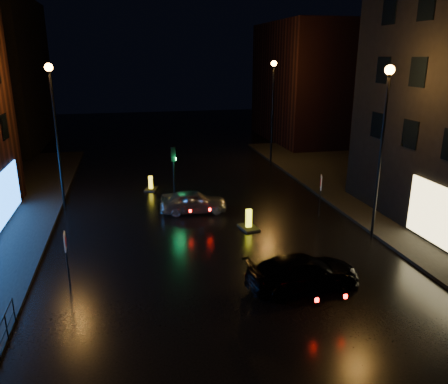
{
  "coord_description": "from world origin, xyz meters",
  "views": [
    {
      "loc": [
        -3.84,
        -12.14,
        8.78
      ],
      "look_at": [
        0.3,
        6.43,
        2.8
      ],
      "focal_mm": 35.0,
      "sensor_mm": 36.0,
      "label": 1
    }
  ],
  "objects_px": {
    "silver_hatchback": "(194,202)",
    "road_sign_right": "(321,186)",
    "bollard_near": "(249,224)",
    "bollard_far": "(151,187)",
    "road_sign_left": "(66,246)",
    "traffic_signal": "(175,193)",
    "dark_sedan": "(303,272)"
  },
  "relations": [
    {
      "from": "traffic_signal",
      "to": "silver_hatchback",
      "type": "bearing_deg",
      "value": -70.08
    },
    {
      "from": "road_sign_left",
      "to": "road_sign_right",
      "type": "distance_m",
      "value": 13.91
    },
    {
      "from": "bollard_far",
      "to": "road_sign_right",
      "type": "distance_m",
      "value": 11.7
    },
    {
      "from": "bollard_far",
      "to": "bollard_near",
      "type": "bearing_deg",
      "value": -44.25
    },
    {
      "from": "dark_sedan",
      "to": "road_sign_left",
      "type": "height_order",
      "value": "road_sign_left"
    },
    {
      "from": "traffic_signal",
      "to": "bollard_far",
      "type": "relative_size",
      "value": 2.72
    },
    {
      "from": "traffic_signal",
      "to": "silver_hatchback",
      "type": "xyz_separation_m",
      "value": [
        0.85,
        -2.34,
        0.16
      ]
    },
    {
      "from": "traffic_signal",
      "to": "silver_hatchback",
      "type": "height_order",
      "value": "traffic_signal"
    },
    {
      "from": "bollard_near",
      "to": "traffic_signal",
      "type": "bearing_deg",
      "value": 111.67
    },
    {
      "from": "silver_hatchback",
      "to": "dark_sedan",
      "type": "bearing_deg",
      "value": -159.84
    },
    {
      "from": "silver_hatchback",
      "to": "bollard_far",
      "type": "bearing_deg",
      "value": 26.61
    },
    {
      "from": "traffic_signal",
      "to": "dark_sedan",
      "type": "xyz_separation_m",
      "value": [
        3.72,
        -11.84,
        0.16
      ]
    },
    {
      "from": "silver_hatchback",
      "to": "bollard_near",
      "type": "relative_size",
      "value": 2.87
    },
    {
      "from": "traffic_signal",
      "to": "bollard_far",
      "type": "distance_m",
      "value": 3.03
    },
    {
      "from": "dark_sedan",
      "to": "bollard_far",
      "type": "distance_m",
      "value": 15.4
    },
    {
      "from": "silver_hatchback",
      "to": "bollard_far",
      "type": "xyz_separation_m",
      "value": [
        -2.17,
        5.05,
        -0.45
      ]
    },
    {
      "from": "silver_hatchback",
      "to": "road_sign_right",
      "type": "distance_m",
      "value": 7.3
    },
    {
      "from": "silver_hatchback",
      "to": "road_sign_left",
      "type": "bearing_deg",
      "value": 142.82
    },
    {
      "from": "traffic_signal",
      "to": "road_sign_right",
      "type": "distance_m",
      "value": 9.05
    },
    {
      "from": "dark_sedan",
      "to": "road_sign_left",
      "type": "bearing_deg",
      "value": 70.57
    },
    {
      "from": "traffic_signal",
      "to": "bollard_near",
      "type": "xyz_separation_m",
      "value": [
        3.3,
        -5.45,
        -0.27
      ]
    },
    {
      "from": "bollard_near",
      "to": "bollard_far",
      "type": "height_order",
      "value": "bollard_near"
    },
    {
      "from": "bollard_near",
      "to": "road_sign_right",
      "type": "distance_m",
      "value": 4.75
    },
    {
      "from": "traffic_signal",
      "to": "bollard_near",
      "type": "bearing_deg",
      "value": -58.81
    },
    {
      "from": "silver_hatchback",
      "to": "road_sign_left",
      "type": "xyz_separation_m",
      "value": [
        -6.14,
        -7.19,
        0.99
      ]
    },
    {
      "from": "bollard_near",
      "to": "road_sign_left",
      "type": "height_order",
      "value": "road_sign_left"
    },
    {
      "from": "dark_sedan",
      "to": "bollard_far",
      "type": "xyz_separation_m",
      "value": [
        -5.04,
        14.55,
        -0.45
      ]
    },
    {
      "from": "dark_sedan",
      "to": "road_sign_left",
      "type": "relative_size",
      "value": 2.08
    },
    {
      "from": "road_sign_right",
      "to": "silver_hatchback",
      "type": "bearing_deg",
      "value": 3.98
    },
    {
      "from": "bollard_near",
      "to": "road_sign_right",
      "type": "height_order",
      "value": "road_sign_right"
    },
    {
      "from": "traffic_signal",
      "to": "road_sign_left",
      "type": "relative_size",
      "value": 1.57
    },
    {
      "from": "road_sign_left",
      "to": "dark_sedan",
      "type": "bearing_deg",
      "value": -18.45
    }
  ]
}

